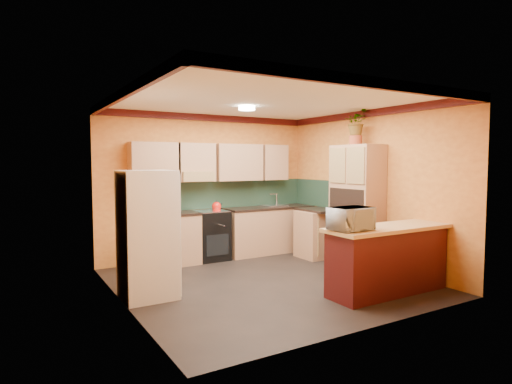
% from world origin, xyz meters
% --- Properties ---
extents(room_shell, '(4.24, 4.24, 2.72)m').
position_xyz_m(room_shell, '(0.02, 0.28, 2.09)').
color(room_shell, black).
rests_on(room_shell, ground).
extents(base_cabinets_back, '(3.65, 0.60, 0.88)m').
position_xyz_m(base_cabinets_back, '(0.53, 1.80, 0.44)').
color(base_cabinets_back, '#A77858').
rests_on(base_cabinets_back, ground).
extents(countertop_back, '(3.65, 0.62, 0.04)m').
position_xyz_m(countertop_back, '(0.53, 1.80, 0.90)').
color(countertop_back, black).
rests_on(countertop_back, base_cabinets_back).
extents(stove, '(0.58, 0.58, 0.91)m').
position_xyz_m(stove, '(-0.09, 1.80, 0.46)').
color(stove, black).
rests_on(stove, ground).
extents(kettle, '(0.21, 0.21, 0.18)m').
position_xyz_m(kettle, '(0.01, 1.75, 1.00)').
color(kettle, red).
rests_on(kettle, stove).
extents(sink, '(0.48, 0.40, 0.03)m').
position_xyz_m(sink, '(1.31, 1.80, 0.94)').
color(sink, silver).
rests_on(sink, countertop_back).
extents(base_cabinets_right, '(0.60, 0.80, 0.88)m').
position_xyz_m(base_cabinets_right, '(1.80, 0.96, 0.44)').
color(base_cabinets_right, '#A77858').
rests_on(base_cabinets_right, ground).
extents(countertop_right, '(0.62, 0.80, 0.04)m').
position_xyz_m(countertop_right, '(1.80, 0.96, 0.90)').
color(countertop_right, black).
rests_on(countertop_right, base_cabinets_right).
extents(fridge, '(0.68, 0.66, 1.70)m').
position_xyz_m(fridge, '(-1.75, 0.19, 0.85)').
color(fridge, silver).
rests_on(fridge, ground).
extents(pantry, '(0.48, 0.90, 2.10)m').
position_xyz_m(pantry, '(1.85, 0.04, 1.05)').
color(pantry, '#A77858').
rests_on(pantry, ground).
extents(fern_pot, '(0.22, 0.22, 0.16)m').
position_xyz_m(fern_pot, '(1.85, 0.09, 2.18)').
color(fern_pot, '#A34527').
rests_on(fern_pot, pantry).
extents(fern, '(0.50, 0.46, 0.45)m').
position_xyz_m(fern, '(1.85, 0.09, 2.48)').
color(fern, '#A77858').
rests_on(fern, fern_pot).
extents(breakfast_bar, '(1.80, 0.55, 0.88)m').
position_xyz_m(breakfast_bar, '(1.16, -1.30, 0.44)').
color(breakfast_bar, '#430F10').
rests_on(breakfast_bar, ground).
extents(bar_top, '(1.90, 0.65, 0.05)m').
position_xyz_m(bar_top, '(1.16, -1.30, 0.91)').
color(bar_top, tan).
rests_on(bar_top, breakfast_bar).
extents(microwave, '(0.56, 0.40, 0.30)m').
position_xyz_m(microwave, '(0.46, -1.30, 1.08)').
color(microwave, silver).
rests_on(microwave, bar_top).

